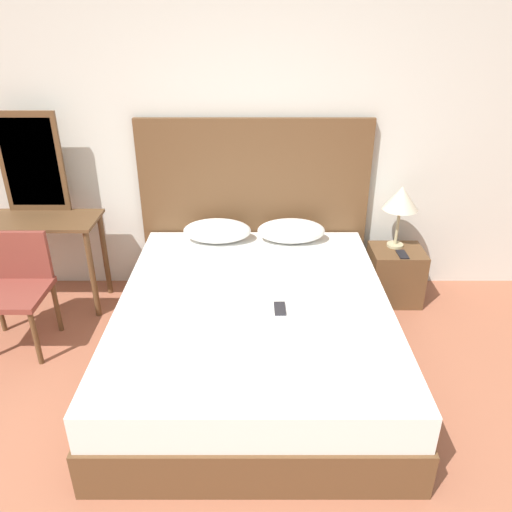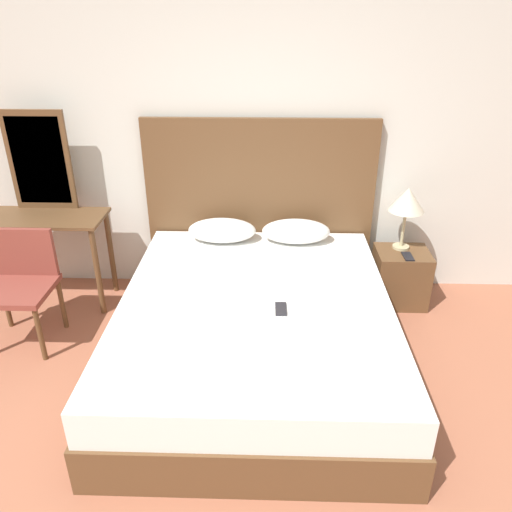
{
  "view_description": "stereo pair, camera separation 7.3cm",
  "coord_description": "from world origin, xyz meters",
  "views": [
    {
      "loc": [
        0.13,
        -1.25,
        2.18
      ],
      "look_at": [
        0.11,
        1.6,
        0.76
      ],
      "focal_mm": 35.0,
      "sensor_mm": 36.0,
      "label": 1
    },
    {
      "loc": [
        0.2,
        -1.25,
        2.18
      ],
      "look_at": [
        0.11,
        1.6,
        0.76
      ],
      "focal_mm": 35.0,
      "sensor_mm": 36.0,
      "label": 2
    }
  ],
  "objects": [
    {
      "name": "vanity_mirror",
      "position": [
        -1.58,
        2.44,
        1.13
      ],
      "size": [
        0.48,
        0.03,
        0.77
      ],
      "color": "brown",
      "rests_on": "vanity_desk"
    },
    {
      "name": "bed",
      "position": [
        0.11,
        1.49,
        0.25
      ],
      "size": [
        1.76,
        2.14,
        0.51
      ],
      "color": "brown",
      "rests_on": "ground_plane"
    },
    {
      "name": "vanity_desk",
      "position": [
        -1.58,
        2.26,
        0.61
      ],
      "size": [
        0.99,
        0.43,
        0.75
      ],
      "color": "brown",
      "rests_on": "ground_plane"
    },
    {
      "name": "headboard",
      "position": [
        0.11,
        2.59,
        0.72
      ],
      "size": [
        1.84,
        0.05,
        1.44
      ],
      "color": "brown",
      "rests_on": "ground_plane"
    },
    {
      "name": "wall_back",
      "position": [
        0.0,
        2.66,
        1.35
      ],
      "size": [
        10.0,
        0.06,
        2.7
      ],
      "color": "silver",
      "rests_on": "ground_plane"
    },
    {
      "name": "pillow_right",
      "position": [
        0.4,
        2.36,
        0.6
      ],
      "size": [
        0.53,
        0.29,
        0.18
      ],
      "color": "white",
      "rests_on": "bed"
    },
    {
      "name": "table_lamp",
      "position": [
        1.25,
        2.39,
        0.85
      ],
      "size": [
        0.28,
        0.28,
        0.5
      ],
      "color": "tan",
      "rests_on": "nightstand"
    },
    {
      "name": "phone_on_nightstand",
      "position": [
        1.27,
        2.23,
        0.46
      ],
      "size": [
        0.07,
        0.15,
        0.01
      ],
      "color": "black",
      "rests_on": "nightstand"
    },
    {
      "name": "chair",
      "position": [
        -1.56,
        1.75,
        0.48
      ],
      "size": [
        0.49,
        0.45,
        0.81
      ],
      "color": "brown",
      "rests_on": "ground_plane"
    },
    {
      "name": "phone_on_bed",
      "position": [
        0.27,
        1.36,
        0.52
      ],
      "size": [
        0.07,
        0.15,
        0.01
      ],
      "color": "#232328",
      "rests_on": "bed"
    },
    {
      "name": "pillow_left",
      "position": [
        -0.18,
        2.36,
        0.6
      ],
      "size": [
        0.53,
        0.29,
        0.18
      ],
      "color": "white",
      "rests_on": "bed"
    },
    {
      "name": "nightstand",
      "position": [
        1.26,
        2.32,
        0.23
      ],
      "size": [
        0.41,
        0.36,
        0.45
      ],
      "color": "brown",
      "rests_on": "ground_plane"
    }
  ]
}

